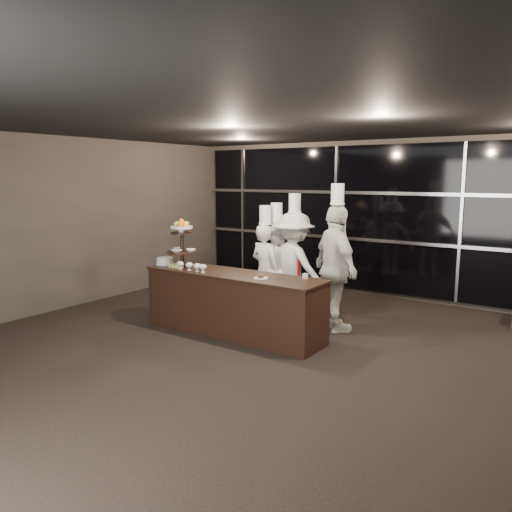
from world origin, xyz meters
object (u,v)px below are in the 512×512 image
Objects in this scene: display_stand at (182,240)px; chef_b at (276,268)px; buffet_counter at (233,303)px; layer_cake at (165,261)px; chef_c at (294,265)px; chef_d at (336,268)px; chef_a at (265,269)px.

display_stand is 0.39× the size of chef_b.
chef_b is (-0.03, 1.23, 0.34)m from buffet_counter.
buffet_counter is 9.47× the size of layer_cake.
chef_b is at bearing -179.30° from chef_c.
layer_cake is at bearing -157.53° from chef_d.
chef_b reaches higher than display_stand.
display_stand is 1.65m from chef_b.
chef_d reaches higher than chef_b.
layer_cake is 2.71m from chef_d.
layer_cake reaches higher than buffet_counter.
chef_d is at bearing 40.17° from buffet_counter.
buffet_counter is at bearing -83.14° from chef_a.
buffet_counter is 3.81× the size of display_stand.
chef_b is at bearing 168.63° from chef_d.
display_stand is 0.36× the size of chef_c.
chef_c is (0.31, 1.23, 0.42)m from buffet_counter.
layer_cake is 0.14× the size of chef_d.
chef_b reaches higher than buffet_counter.
chef_a is at bearing -114.60° from chef_b.
display_stand reaches higher than layer_cake.
layer_cake is at bearing -135.58° from chef_b.
chef_b is (1.30, 1.28, -0.16)m from layer_cake.
display_stand is at bearing -128.28° from chef_b.
chef_c is (1.64, 1.28, -0.09)m from layer_cake.
chef_d is (2.50, 1.03, -0.00)m from layer_cake.
chef_c reaches higher than buffet_counter.
layer_cake is 1.63m from chef_a.
chef_c is (1.31, 1.23, -0.46)m from display_stand.
chef_c is 0.90m from chef_d.
buffet_counter is 1.53× the size of chef_a.
buffet_counter is 1.27m from chef_b.
buffet_counter is 1.33m from display_stand.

